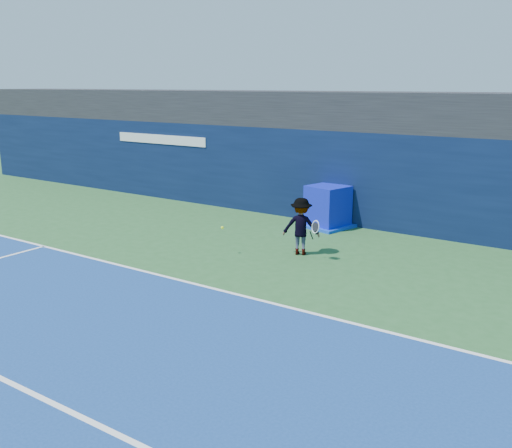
{
  "coord_description": "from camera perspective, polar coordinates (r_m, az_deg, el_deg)",
  "views": [
    {
      "loc": [
        8.6,
        -6.42,
        4.47
      ],
      "look_at": [
        0.74,
        5.2,
        1.0
      ],
      "focal_mm": 40.0,
      "sensor_mm": 36.0,
      "label": 1
    }
  ],
  "objects": [
    {
      "name": "tennis_player",
      "position": [
        15.21,
        4.53,
        -0.23
      ],
      "size": [
        1.3,
        0.89,
        1.54
      ],
      "color": "white",
      "rests_on": "ground"
    },
    {
      "name": "stadium_band",
      "position": [
        19.89,
        8.61,
        11.23
      ],
      "size": [
        36.0,
        3.0,
        1.2
      ],
      "primitive_type": "cube",
      "color": "black",
      "rests_on": "back_wall_assembly"
    },
    {
      "name": "ground",
      "position": [
        11.62,
        -17.9,
        -9.44
      ],
      "size": [
        80.0,
        80.0,
        0.0
      ],
      "primitive_type": "plane",
      "color": "#28592A",
      "rests_on": "ground"
    },
    {
      "name": "baseline",
      "position": [
        13.51,
        -7.87,
        -5.52
      ],
      "size": [
        24.0,
        0.1,
        0.01
      ],
      "primitive_type": "cube",
      "color": "white",
      "rests_on": "ground"
    },
    {
      "name": "equipment_cart",
      "position": [
        18.28,
        7.18,
        1.58
      ],
      "size": [
        1.69,
        1.69,
        1.33
      ],
      "color": "#0C15AF",
      "rests_on": "ground"
    },
    {
      "name": "tennis_ball",
      "position": [
        15.14,
        -3.38,
        -0.36
      ],
      "size": [
        0.08,
        0.08,
        0.08
      ],
      "color": "#DEF71B",
      "rests_on": "ground"
    },
    {
      "name": "back_wall_assembly",
      "position": [
        19.21,
        7.08,
        4.89
      ],
      "size": [
        36.0,
        1.03,
        3.0
      ],
      "color": "#091534",
      "rests_on": "ground"
    }
  ]
}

